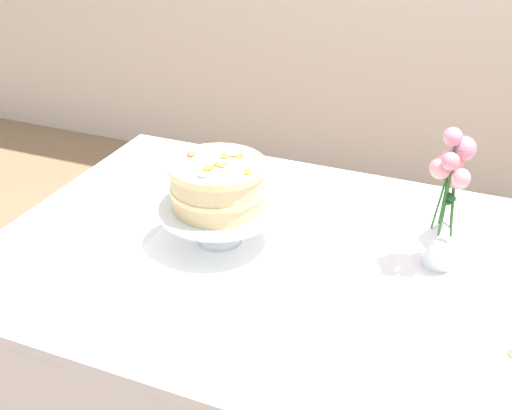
# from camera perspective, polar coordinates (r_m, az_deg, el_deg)

# --- Properties ---
(dining_table) EXTENTS (1.40, 1.00, 0.74)m
(dining_table) POSITION_cam_1_polar(r_m,az_deg,el_deg) (1.58, 1.86, -7.44)
(dining_table) COLOR white
(dining_table) RESTS_ON ground
(linen_napkin) EXTENTS (0.32, 0.32, 0.00)m
(linen_napkin) POSITION_cam_1_polar(r_m,az_deg,el_deg) (1.59, -3.28, -3.21)
(linen_napkin) COLOR white
(linen_napkin) RESTS_ON dining_table
(cake_stand) EXTENTS (0.29, 0.29, 0.10)m
(cake_stand) POSITION_cam_1_polar(r_m,az_deg,el_deg) (1.55, -3.37, -0.66)
(cake_stand) COLOR silver
(cake_stand) RESTS_ON linen_napkin
(layer_cake) EXTENTS (0.23, 0.23, 0.12)m
(layer_cake) POSITION_cam_1_polar(r_m,az_deg,el_deg) (1.51, -3.45, 1.84)
(layer_cake) COLOR beige
(layer_cake) RESTS_ON cake_stand
(flower_vase) EXTENTS (0.10, 0.11, 0.34)m
(flower_vase) POSITION_cam_1_polar(r_m,az_deg,el_deg) (1.48, 16.70, -0.05)
(flower_vase) COLOR silver
(flower_vase) RESTS_ON dining_table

